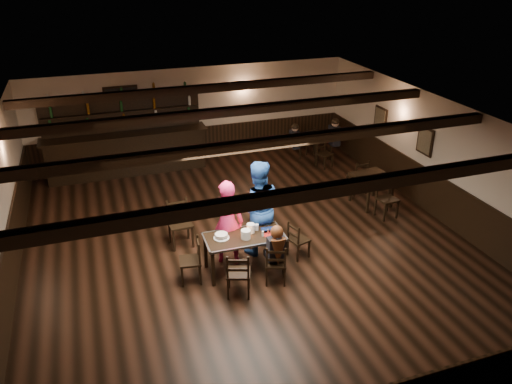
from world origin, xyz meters
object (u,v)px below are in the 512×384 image
object	(u,v)px
chair_near_left	(238,272)
woman_pink	(227,222)
chair_near_right	(276,262)
cake	(221,236)
man_blue	(257,208)
bar_counter	(126,147)
dining_table	(244,240)

from	to	relation	value
chair_near_left	woman_pink	xyz separation A→B (m)	(0.14, 1.15, 0.35)
chair_near_right	cake	bearing A→B (deg)	140.37
chair_near_right	woman_pink	size ratio (longest dim) A/B	0.47
man_blue	woman_pink	bearing A→B (deg)	22.07
chair_near_left	man_blue	world-z (taller)	man_blue
chair_near_left	man_blue	size ratio (longest dim) A/B	0.45
bar_counter	woman_pink	bearing A→B (deg)	-75.14
dining_table	chair_near_right	world-z (taller)	chair_near_right
man_blue	dining_table	bearing A→B (deg)	59.99
woman_pink	cake	xyz separation A→B (m)	(-0.21, -0.34, -0.08)
man_blue	cake	distance (m)	1.02
chair_near_left	chair_near_right	distance (m)	0.77
chair_near_left	man_blue	distance (m)	1.61
cake	chair_near_right	bearing A→B (deg)	-39.63
chair_near_right	bar_counter	bearing A→B (deg)	107.78
dining_table	cake	world-z (taller)	cake
chair_near_right	bar_counter	world-z (taller)	bar_counter
chair_near_left	cake	world-z (taller)	chair_near_left
dining_table	chair_near_left	distance (m)	0.84
dining_table	man_blue	size ratio (longest dim) A/B	0.77
chair_near_right	woman_pink	world-z (taller)	woman_pink
chair_near_right	man_blue	bearing A→B (deg)	87.39
chair_near_left	bar_counter	xyz separation A→B (m)	(-1.22, 6.30, 0.20)
dining_table	woman_pink	size ratio (longest dim) A/B	0.87
dining_table	woman_pink	xyz separation A→B (m)	(-0.21, 0.40, 0.21)
dining_table	man_blue	distance (m)	0.79
man_blue	cake	world-z (taller)	man_blue
dining_table	cake	bearing A→B (deg)	170.95
chair_near_right	bar_counter	distance (m)	6.48
woman_pink	man_blue	size ratio (longest dim) A/B	0.88
chair_near_right	cake	size ratio (longest dim) A/B	2.75
bar_counter	chair_near_left	bearing A→B (deg)	-79.02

